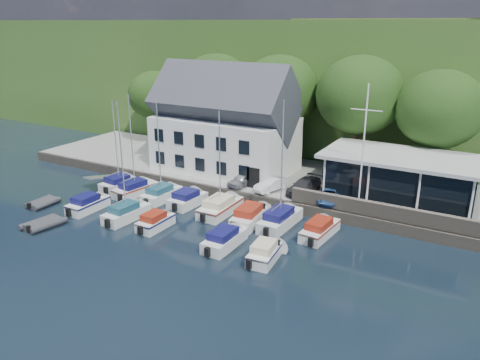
{
  "coord_description": "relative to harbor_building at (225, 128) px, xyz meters",
  "views": [
    {
      "loc": [
        17.93,
        -23.95,
        15.84
      ],
      "look_at": [
        -0.94,
        9.0,
        2.92
      ],
      "focal_mm": 35.0,
      "sensor_mm": 36.0,
      "label": 1
    }
  ],
  "objects": [
    {
      "name": "ground",
      "position": [
        7.0,
        -16.5,
        -5.35
      ],
      "size": [
        180.0,
        180.0,
        0.0
      ],
      "primitive_type": "plane",
      "color": "black",
      "rests_on": "ground"
    },
    {
      "name": "boat_r1_5",
      "position": [
        8.0,
        -9.16,
        -4.57
      ],
      "size": [
        2.55,
        6.83,
        1.56
      ],
      "primitive_type": null,
      "rotation": [
        0.0,
        0.0,
        0.08
      ],
      "color": "silver",
      "rests_on": "ground"
    },
    {
      "name": "boat_r2_4",
      "position": [
        11.95,
        -14.25,
        -4.64
      ],
      "size": [
        2.34,
        5.31,
        1.42
      ],
      "primitive_type": null,
      "rotation": [
        0.0,
        0.0,
        0.11
      ],
      "color": "silver",
      "rests_on": "ground"
    },
    {
      "name": "boat_r2_2",
      "position": [
        1.89,
        -13.92,
        -4.65
      ],
      "size": [
        1.71,
        4.8,
        1.4
      ],
      "primitive_type": null,
      "rotation": [
        0.0,
        0.0,
        -0.01
      ],
      "color": "silver",
      "rests_on": "ground"
    },
    {
      "name": "gangway",
      "position": [
        -9.5,
        -7.5,
        -5.35
      ],
      "size": [
        1.2,
        6.0,
        1.4
      ],
      "primitive_type": null,
      "color": "silver",
      "rests_on": "ground"
    },
    {
      "name": "dinghy_0",
      "position": [
        -10.16,
        -15.15,
        -5.0
      ],
      "size": [
        1.88,
        3.03,
        0.69
      ],
      "primitive_type": null,
      "rotation": [
        0.0,
        0.0,
        0.03
      ],
      "color": "#35353A",
      "rests_on": "ground"
    },
    {
      "name": "club_pavilion",
      "position": [
        18.0,
        -0.5,
        -2.3
      ],
      "size": [
        13.2,
        7.2,
        4.1
      ],
      "primitive_type": null,
      "color": "black",
      "rests_on": "quay"
    },
    {
      "name": "boat_r1_1",
      "position": [
        -4.79,
        -8.83,
        -0.91
      ],
      "size": [
        2.83,
        6.71,
        8.88
      ],
      "primitive_type": null,
      "rotation": [
        0.0,
        0.0,
        -0.15
      ],
      "color": "silver",
      "rests_on": "ground"
    },
    {
      "name": "boat_r1_7",
      "position": [
        13.9,
        -8.75,
        -4.63
      ],
      "size": [
        2.27,
        6.3,
        1.44
      ],
      "primitive_type": null,
      "rotation": [
        0.0,
        0.0,
        -0.08
      ],
      "color": "silver",
      "rests_on": "ground"
    },
    {
      "name": "boat_r1_2",
      "position": [
        -1.66,
        -8.73,
        -0.81
      ],
      "size": [
        2.14,
        6.17,
        9.08
      ],
      "primitive_type": null,
      "rotation": [
        0.0,
        0.0,
        -0.04
      ],
      "color": "silver",
      "rests_on": "ground"
    },
    {
      "name": "hillside",
      "position": [
        7.0,
        45.5,
        2.65
      ],
      "size": [
        160.0,
        75.0,
        16.0
      ],
      "primitive_type": "cube",
      "color": "#365921",
      "rests_on": "ground"
    },
    {
      "name": "quay",
      "position": [
        7.0,
        1.0,
        -4.85
      ],
      "size": [
        60.0,
        13.0,
        1.0
      ],
      "primitive_type": "cube",
      "color": "gray",
      "rests_on": "ground"
    },
    {
      "name": "flagpole",
      "position": [
        15.49,
        -4.1,
        0.83
      ],
      "size": [
        2.48,
        0.2,
        10.35
      ],
      "primitive_type": null,
      "color": "white",
      "rests_on": "quay"
    },
    {
      "name": "boat_r1_3",
      "position": [
        1.18,
        -8.56,
        -4.63
      ],
      "size": [
        2.43,
        5.55,
        1.44
      ],
      "primitive_type": null,
      "rotation": [
        0.0,
        0.0,
        -0.06
      ],
      "color": "silver",
      "rests_on": "ground"
    },
    {
      "name": "boat_r2_3",
      "position": [
        8.4,
        -13.87,
        -4.63
      ],
      "size": [
        1.89,
        6.01,
        1.44
      ],
      "primitive_type": null,
      "rotation": [
        0.0,
        0.0,
        0.0
      ],
      "color": "silver",
      "rests_on": "ground"
    },
    {
      "name": "tree_2",
      "position": [
        3.65,
        5.15,
        1.46
      ],
      "size": [
        8.5,
        8.5,
        11.62
      ],
      "primitive_type": null,
      "color": "#18320F",
      "rests_on": "quay"
    },
    {
      "name": "boat_r1_4",
      "position": [
        4.8,
        -8.72,
        -0.68
      ],
      "size": [
        2.3,
        6.98,
        9.34
      ],
      "primitive_type": null,
      "rotation": [
        0.0,
        0.0,
        0.01
      ],
      "color": "silver",
      "rests_on": "ground"
    },
    {
      "name": "boat_r1_6",
      "position": [
        10.44,
        -8.57,
        -0.58
      ],
      "size": [
        2.22,
        7.24,
        9.55
      ],
      "primitive_type": null,
      "rotation": [
        0.0,
        0.0,
        -0.03
      ],
      "color": "silver",
      "rests_on": "ground"
    },
    {
      "name": "boat_r2_0",
      "position": [
        -5.72,
        -13.91,
        -4.61
      ],
      "size": [
        1.92,
        5.56,
        1.47
      ],
      "primitive_type": null,
      "rotation": [
        0.0,
        0.0,
        0.01
      ],
      "color": "silver",
      "rests_on": "ground"
    },
    {
      "name": "boat_r2_1",
      "position": [
        -1.36,
        -13.75,
        -0.8
      ],
      "size": [
        2.23,
        6.27,
        9.1
      ],
      "primitive_type": null,
      "rotation": [
        0.0,
        0.0,
        -0.07
      ],
      "color": "silver",
      "rests_on": "ground"
    },
    {
      "name": "boat_r1_0",
      "position": [
        -7.13,
        -8.52,
        -0.83
      ],
      "size": [
        2.67,
        5.66,
        9.05
      ],
      "primitive_type": null,
      "rotation": [
        0.0,
        0.0,
        -0.12
      ],
      "color": "silver",
      "rests_on": "ground"
    },
    {
      "name": "car_white",
      "position": [
        7.22,
        -3.75,
        -3.76
      ],
      "size": [
        2.27,
        3.8,
        1.18
      ],
      "primitive_type": "imported",
      "rotation": [
        0.0,
        0.0,
        -0.31
      ],
      "color": "silver",
      "rests_on": "quay"
    },
    {
      "name": "tree_0",
      "position": [
        -13.42,
        5.11,
        0.2
      ],
      "size": [
        6.66,
        6.66,
        9.11
      ],
      "primitive_type": null,
      "color": "#18320F",
      "rests_on": "quay"
    },
    {
      "name": "tree_1",
      "position": [
        -4.82,
        5.87,
        1.37
      ],
      "size": [
        8.36,
        8.36,
        11.43
      ],
      "primitive_type": null,
      "color": "#18320F",
      "rests_on": "quay"
    },
    {
      "name": "harbor_building",
      "position": [
        0.0,
        0.0,
        0.0
      ],
      "size": [
        14.4,
        8.2,
        8.7
      ],
      "primitive_type": null,
      "color": "white",
      "rests_on": "quay"
    },
    {
      "name": "quay_face",
      "position": [
        7.0,
        -5.5,
        -4.85
      ],
      "size": [
        60.0,
        0.3,
        1.0
      ],
      "primitive_type": "cube",
      "color": "#686053",
      "rests_on": "ground"
    },
    {
      "name": "seawall",
      "position": [
        19.0,
        -5.1,
        -3.75
      ],
      "size": [
        18.0,
        0.5,
        1.2
      ],
      "primitive_type": "cube",
      "color": "#686053",
      "rests_on": "quay"
    },
    {
      "name": "car_dgrey",
      "position": [
        10.09,
        -2.82,
        -3.71
      ],
      "size": [
        2.29,
        4.58,
        1.28
      ],
      "primitive_type": "imported",
      "rotation": [
        0.0,
        0.0,
        -0.12
      ],
      "color": "#2C2C31",
      "rests_on": "quay"
    },
    {
      "name": "car_silver",
      "position": [
        4.27,
        -3.84,
        -3.75
      ],
      "size": [
        2.0,
        3.71,
        1.2
      ],
      "primitive_type": "imported",
      "rotation": [
        0.0,
        0.0,
        -0.17
      ],
      "color": "#A3A3A7",
      "rests_on": "quay"
    },
    {
      "name": "dinghy_1",
      "position": [
        -6.15,
        -18.28,
        -4.97
      ],
      "size": [
        2.42,
        3.52,
        0.76
      ],
      "primitive_type": null,
      "rotation": [
        0.0,
        0.0,
        -0.14
      ],
      "color": "#35353A",
      "rests_on": "ground"
    },
    {
      "name": "car_blue",
      "position": [
        12.87,
        -3.77,
        -3.75
      ],
      "size": [
        2.12,
        3.7,
        1.19
      ],
      "primitive_type": "imported",
      "rotation": [
        0.0,
        0.0,
        0.23
      ],
      "color": "#2A4C80",
      "rests_on": "quay"
    },
    {
      "name": "field_patch",
      "position": [
        15.0,
        53.5,
        10.8
      ],
      "size": [
        50.0,
        30.0,
        0.3
      ],
      "primitive_type": "cube",
      "color": "#5E6D36",
      "rests_on": "hillside"
    },
    {
      "name": "tree_3",
      "position": [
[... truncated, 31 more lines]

